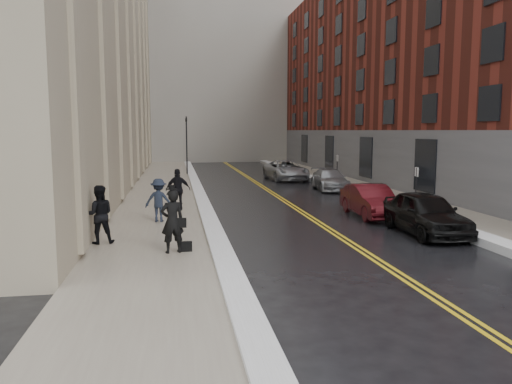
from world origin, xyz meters
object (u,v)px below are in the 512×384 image
object	(u,v)px
pedestrian_b	(159,200)
car_silver_far	(286,170)
pedestrian_main	(172,221)
car_silver_near	(330,180)
pedestrian_a	(99,214)
pedestrian_c	(178,190)
car_maroon	(371,201)
car_black	(425,213)

from	to	relation	value
pedestrian_b	car_silver_far	bearing A→B (deg)	-106.83
pedestrian_main	car_silver_near	bearing A→B (deg)	-136.89
pedestrian_a	car_silver_far	bearing A→B (deg)	-125.21
pedestrian_b	pedestrian_c	world-z (taller)	pedestrian_c
pedestrian_a	pedestrian_main	bearing A→B (deg)	137.32
pedestrian_c	pedestrian_main	bearing A→B (deg)	86.75
pedestrian_a	pedestrian_b	xyz separation A→B (m)	(1.87, 3.85, -0.09)
car_maroon	car_silver_far	xyz separation A→B (m)	(-0.11, 17.56, 0.05)
car_maroon	car_silver_far	world-z (taller)	car_silver_far
car_silver_near	car_silver_far	xyz separation A→B (m)	(-1.48, 7.03, 0.10)
pedestrian_main	pedestrian_c	world-z (taller)	pedestrian_main
car_silver_far	pedestrian_main	world-z (taller)	pedestrian_main
car_silver_far	car_maroon	bearing A→B (deg)	-93.59
pedestrian_main	pedestrian_c	size ratio (longest dim) A/B	1.01
car_maroon	pedestrian_c	size ratio (longest dim) A/B	2.26
pedestrian_a	pedestrian_c	world-z (taller)	pedestrian_c
pedestrian_a	pedestrian_b	distance (m)	4.28
pedestrian_c	pedestrian_a	bearing A→B (deg)	66.67
car_maroon	pedestrian_a	world-z (taller)	pedestrian_a
car_silver_far	pedestrian_a	world-z (taller)	pedestrian_a
car_maroon	car_silver_near	xyz separation A→B (m)	(1.36, 10.53, -0.06)
pedestrian_main	car_black	bearing A→B (deg)	177.06
car_silver_far	pedestrian_c	world-z (taller)	pedestrian_c
car_silver_near	pedestrian_c	xyz separation A→B (m)	(-10.18, -8.12, 0.46)
car_maroon	pedestrian_main	world-z (taller)	pedestrian_main
car_maroon	pedestrian_a	distance (m)	12.33
car_maroon	pedestrian_c	xyz separation A→B (m)	(-8.82, 2.41, 0.41)
car_silver_far	pedestrian_a	size ratio (longest dim) A/B	2.85
car_silver_far	pedestrian_main	xyz separation A→B (m)	(-8.93, -23.67, 0.37)
car_black	pedestrian_b	xyz separation A→B (m)	(-10.20, 3.55, 0.24)
car_silver_near	pedestrian_b	world-z (taller)	pedestrian_b
car_silver_near	pedestrian_b	xyz separation A→B (m)	(-11.00, -11.07, 0.37)
car_black	car_silver_near	distance (m)	14.64
pedestrian_b	car_maroon	bearing A→B (deg)	-165.87
car_silver_near	pedestrian_a	bearing A→B (deg)	-126.64
car_silver_near	pedestrian_main	xyz separation A→B (m)	(-10.41, -16.64, 0.47)
car_black	pedestrian_a	distance (m)	12.08
car_black	pedestrian_main	distance (m)	9.82
car_maroon	car_silver_near	distance (m)	10.62
car_black	car_silver_near	bearing A→B (deg)	88.34
car_silver_far	pedestrian_main	bearing A→B (deg)	-114.64
car_silver_near	pedestrian_a	distance (m)	19.71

